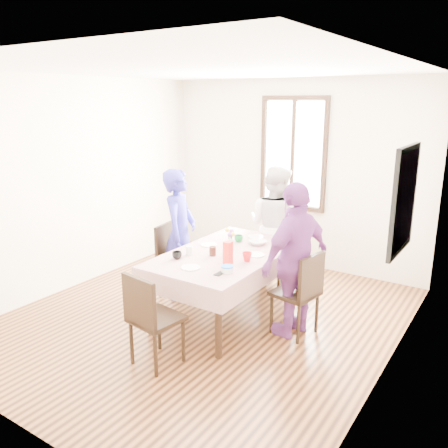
{
  "coord_description": "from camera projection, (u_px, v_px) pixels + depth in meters",
  "views": [
    {
      "loc": [
        2.84,
        -3.9,
        2.41
      ],
      "look_at": [
        0.18,
        0.14,
        1.1
      ],
      "focal_mm": 37.05,
      "sensor_mm": 36.0,
      "label": 1
    }
  ],
  "objects": [
    {
      "name": "ground",
      "position": [
        204.0,
        317.0,
        5.28
      ],
      "size": [
        4.5,
        4.5,
        0.0
      ],
      "primitive_type": "plane",
      "color": "black",
      "rests_on": "ground"
    },
    {
      "name": "back_wall",
      "position": [
        293.0,
        174.0,
        6.74
      ],
      "size": [
        4.0,
        0.0,
        4.0
      ],
      "primitive_type": "plane",
      "rotation": [
        1.57,
        0.0,
        0.0
      ],
      "color": "#EEE0C4",
      "rests_on": "ground"
    },
    {
      "name": "right_wall",
      "position": [
        396.0,
        230.0,
        3.86
      ],
      "size": [
        0.0,
        4.5,
        4.5
      ],
      "primitive_type": "plane",
      "rotation": [
        1.57,
        0.0,
        -1.57
      ],
      "color": "#EEE0C4",
      "rests_on": "ground"
    },
    {
      "name": "window_frame",
      "position": [
        293.0,
        154.0,
        6.65
      ],
      "size": [
        1.02,
        0.06,
        1.62
      ],
      "primitive_type": "cube",
      "color": "black",
      "rests_on": "back_wall"
    },
    {
      "name": "window_pane",
      "position": [
        294.0,
        154.0,
        6.65
      ],
      "size": [
        0.9,
        0.02,
        1.5
      ],
      "primitive_type": "cube",
      "color": "white",
      "rests_on": "back_wall"
    },
    {
      "name": "art_poster",
      "position": [
        405.0,
        200.0,
        4.06
      ],
      "size": [
        0.04,
        0.76,
        0.96
      ],
      "primitive_type": "cube",
      "color": "red",
      "rests_on": "right_wall"
    },
    {
      "name": "dining_table",
      "position": [
        226.0,
        285.0,
        5.24
      ],
      "size": [
        0.99,
        1.72,
        0.75
      ],
      "primitive_type": "cube",
      "color": "black",
      "rests_on": "ground"
    },
    {
      "name": "tablecloth",
      "position": [
        226.0,
        253.0,
        5.14
      ],
      "size": [
        1.11,
        1.84,
        0.01
      ],
      "primitive_type": "cube",
      "color": "#550C12",
      "rests_on": "dining_table"
    },
    {
      "name": "chair_left",
      "position": [
        179.0,
        261.0,
        5.78
      ],
      "size": [
        0.47,
        0.47,
        0.91
      ],
      "primitive_type": "cube",
      "rotation": [
        0.0,
        0.0,
        -1.43
      ],
      "color": "black",
      "rests_on": "ground"
    },
    {
      "name": "chair_right",
      "position": [
        295.0,
        293.0,
        4.82
      ],
      "size": [
        0.49,
        0.49,
        0.91
      ],
      "primitive_type": "cube",
      "rotation": [
        0.0,
        0.0,
        1.4
      ],
      "color": "black",
      "rests_on": "ground"
    },
    {
      "name": "chair_far",
      "position": [
        275.0,
        250.0,
        6.17
      ],
      "size": [
        0.45,
        0.45,
        0.91
      ],
      "primitive_type": "cube",
      "rotation": [
        0.0,
        0.0,
        3.08
      ],
      "color": "black",
      "rests_on": "ground"
    },
    {
      "name": "chair_near",
      "position": [
        156.0,
        318.0,
        4.26
      ],
      "size": [
        0.47,
        0.47,
        0.91
      ],
      "primitive_type": "cube",
      "rotation": [
        0.0,
        0.0,
        -0.14
      ],
      "color": "black",
      "rests_on": "ground"
    },
    {
      "name": "person_left",
      "position": [
        179.0,
        234.0,
        5.68
      ],
      "size": [
        0.56,
        0.68,
        1.61
      ],
      "primitive_type": "imported",
      "rotation": [
        0.0,
        0.0,
        1.91
      ],
      "color": "navy",
      "rests_on": "ground"
    },
    {
      "name": "person_far",
      "position": [
        275.0,
        226.0,
        6.07
      ],
      "size": [
        0.83,
        0.68,
        1.59
      ],
      "primitive_type": "imported",
      "rotation": [
        0.0,
        0.0,
        3.05
      ],
      "color": "silver",
      "rests_on": "ground"
    },
    {
      "name": "person_right",
      "position": [
        294.0,
        260.0,
        4.74
      ],
      "size": [
        0.63,
        1.02,
        1.63
      ],
      "primitive_type": "imported",
      "rotation": [
        0.0,
        0.0,
        -1.83
      ],
      "color": "#74347F",
      "rests_on": "ground"
    },
    {
      "name": "mug_black",
      "position": [
        177.0,
        255.0,
        4.92
      ],
      "size": [
        0.14,
        0.14,
        0.08
      ],
      "primitive_type": "imported",
      "rotation": [
        0.0,
        0.0,
        0.42
      ],
      "color": "black",
      "rests_on": "tablecloth"
    },
    {
      "name": "mug_flag",
      "position": [
        247.0,
        257.0,
        4.84
      ],
      "size": [
        0.15,
        0.15,
        0.1
      ],
      "primitive_type": "imported",
      "rotation": [
        0.0,
        0.0,
        0.88
      ],
      "color": "red",
      "rests_on": "tablecloth"
    },
    {
      "name": "mug_green",
      "position": [
        239.0,
        238.0,
        5.51
      ],
      "size": [
        0.1,
        0.1,
        0.08
      ],
      "primitive_type": "imported",
      "rotation": [
        0.0,
        0.0,
        -0.01
      ],
      "color": "#0C7226",
      "rests_on": "tablecloth"
    },
    {
      "name": "serving_bowl",
      "position": [
        257.0,
        243.0,
        5.41
      ],
      "size": [
        0.26,
        0.26,
        0.05
      ],
      "primitive_type": "imported",
      "rotation": [
        0.0,
        0.0,
        -0.38
      ],
      "color": "white",
      "rests_on": "tablecloth"
    },
    {
      "name": "juice_carton",
      "position": [
        228.0,
        253.0,
        4.74
      ],
      "size": [
        0.08,
        0.08,
        0.24
      ],
      "primitive_type": "cube",
      "color": "red",
      "rests_on": "tablecloth"
    },
    {
      "name": "butter_tub",
      "position": [
        227.0,
        270.0,
        4.53
      ],
      "size": [
        0.11,
        0.11,
        0.06
      ],
      "primitive_type": "cylinder",
      "color": "white",
      "rests_on": "tablecloth"
    },
    {
      "name": "jam_jar",
      "position": [
        213.0,
        251.0,
        5.01
      ],
      "size": [
        0.07,
        0.07,
        0.1
      ],
      "primitive_type": "cylinder",
      "color": "black",
      "rests_on": "tablecloth"
    },
    {
      "name": "drinking_glass",
      "position": [
        189.0,
        250.0,
        5.04
      ],
      "size": [
        0.07,
        0.07,
        0.1
      ],
      "primitive_type": "cylinder",
      "color": "silver",
      "rests_on": "tablecloth"
    },
    {
      "name": "smartphone",
      "position": [
        220.0,
        274.0,
        4.5
      ],
      "size": [
        0.06,
        0.13,
        0.01
      ],
      "primitive_type": "cube",
      "color": "black",
      "rests_on": "tablecloth"
    },
    {
      "name": "flower_vase",
      "position": [
        230.0,
        246.0,
        5.12
      ],
      "size": [
        0.08,
        0.08,
        0.15
      ],
      "primitive_type": "cylinder",
      "color": "silver",
      "rests_on": "tablecloth"
    },
    {
      "name": "plate_left",
      "position": [
        209.0,
        245.0,
        5.39
      ],
      "size": [
        0.2,
        0.2,
        0.01
      ],
      "primitive_type": "cylinder",
      "color": "white",
      "rests_on": "tablecloth"
    },
    {
      "name": "plate_right",
      "position": [
        255.0,
        255.0,
        5.04
      ],
      "size": [
        0.2,
        0.2,
        0.01
      ],
      "primitive_type": "cylinder",
      "color": "white",
      "rests_on": "tablecloth"
    },
    {
      "name": "plate_far",
      "position": [
        256.0,
        237.0,
        5.7
      ],
      "size": [
        0.2,
        0.2,
        0.01
      ],
      "primitive_type": "cylinder",
      "color": "white",
      "rests_on": "tablecloth"
    },
    {
      "name": "plate_near",
      "position": [
        191.0,
        267.0,
        4.66
      ],
      "size": [
        0.2,
        0.2,
        0.01
      ],
      "primitive_type": "cylinder",
      "color": "white",
      "rests_on": "tablecloth"
    },
    {
      "name": "butter_lid",
      "position": [
        227.0,
        266.0,
        4.52
      ],
      "size": [
        0.12,
        0.12,
        0.01
      ],
      "primitive_type": "cylinder",
      "color": "blue",
      "rests_on": "butter_tub"
    },
    {
      "name": "flower_bunch",
      "position": [
        230.0,
        235.0,
        5.09
      ],
      "size": [
        0.09,
        0.09,
        0.1
      ],
      "primitive_type": null,
      "color": "yellow",
      "rests_on": "flower_vase"
    }
  ]
}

